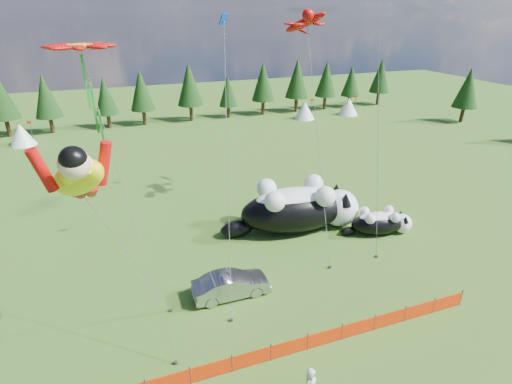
% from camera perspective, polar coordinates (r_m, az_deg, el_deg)
% --- Properties ---
extents(ground, '(160.00, 160.00, 0.00)m').
position_cam_1_polar(ground, '(23.79, 1.63, -17.29)').
color(ground, '#12370A').
rests_on(ground, ground).
extents(safety_fence, '(22.06, 0.06, 1.10)m').
position_cam_1_polar(safety_fence, '(21.47, 4.78, -21.28)').
color(safety_fence, '#262626').
rests_on(safety_fence, ground).
extents(tree_line, '(90.00, 4.00, 8.00)m').
position_cam_1_polar(tree_line, '(62.91, -13.85, 13.03)').
color(tree_line, black).
rests_on(tree_line, ground).
extents(festival_tents, '(50.00, 3.20, 2.80)m').
position_cam_1_polar(festival_tents, '(60.86, -2.52, 10.82)').
color(festival_tents, white).
rests_on(festival_tents, ground).
extents(cat_large, '(11.10, 4.85, 4.01)m').
position_cam_1_polar(cat_large, '(31.17, 6.20, -2.19)').
color(cat_large, black).
rests_on(cat_large, ground).
extents(cat_small, '(5.57, 2.90, 2.03)m').
position_cam_1_polar(cat_small, '(32.33, 17.42, -4.11)').
color(cat_small, black).
rests_on(cat_small, ground).
extents(car, '(4.67, 1.65, 1.54)m').
position_cam_1_polar(car, '(24.75, -3.56, -13.10)').
color(car, '#A1A1A6').
rests_on(car, ground).
extents(spectator_e, '(0.93, 0.87, 1.59)m').
position_cam_1_polar(spectator_e, '(19.78, 7.73, -25.42)').
color(spectator_e, silver).
rests_on(spectator_e, ground).
extents(superhero_kite, '(5.95, 6.26, 12.52)m').
position_cam_1_polar(superhero_kite, '(16.44, -24.12, 1.85)').
color(superhero_kite, yellow).
rests_on(superhero_kite, ground).
extents(gecko_kite, '(4.83, 12.88, 17.88)m').
position_cam_1_polar(gecko_kite, '(32.41, 6.99, 22.88)').
color(gecko_kite, '#B60909').
rests_on(gecko_kite, ground).
extents(flower_kite, '(3.68, 4.72, 14.89)m').
position_cam_1_polar(flower_kite, '(17.95, -23.76, 17.96)').
color(flower_kite, '#B60909').
rests_on(flower_kite, ground).
extents(diamond_kite_a, '(2.44, 6.77, 16.66)m').
position_cam_1_polar(diamond_kite_a, '(23.64, -4.54, 20.92)').
color(diamond_kite_a, '#0B39AB').
rests_on(diamond_kite_a, ground).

